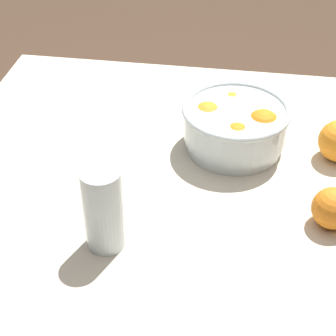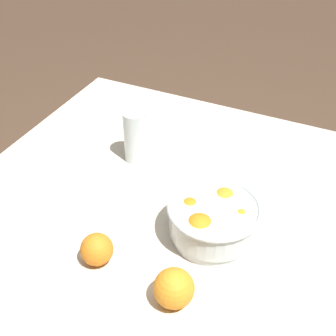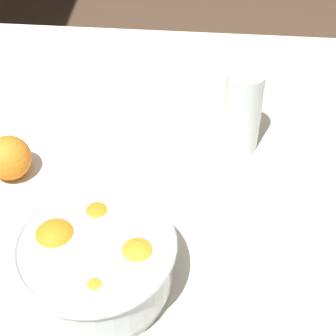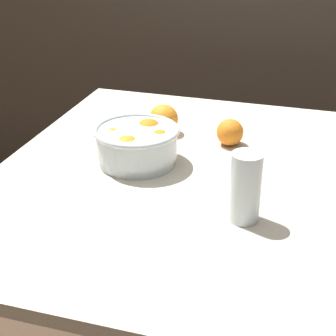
# 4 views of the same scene
# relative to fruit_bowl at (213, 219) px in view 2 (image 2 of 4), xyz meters

# --- Properties ---
(dining_table) EXTENTS (1.00, 1.10, 0.77)m
(dining_table) POSITION_rel_fruit_bowl_xyz_m (0.17, -0.03, -0.14)
(dining_table) COLOR beige
(dining_table) RESTS_ON ground_plane
(fruit_bowl) EXTENTS (0.21, 0.21, 0.10)m
(fruit_bowl) POSITION_rel_fruit_bowl_xyz_m (0.00, 0.00, 0.00)
(fruit_bowl) COLOR silver
(fruit_bowl) RESTS_ON dining_table
(juice_glass) EXTENTS (0.06, 0.06, 0.15)m
(juice_glass) POSITION_rel_fruit_bowl_xyz_m (0.30, -0.19, 0.01)
(juice_glass) COLOR #F4A314
(juice_glass) RESTS_ON dining_table
(orange_loose_near_bowl) EXTENTS (0.07, 0.07, 0.07)m
(orange_loose_near_bowl) POSITION_rel_fruit_bowl_xyz_m (0.20, 0.18, -0.02)
(orange_loose_near_bowl) COLOR orange
(orange_loose_near_bowl) RESTS_ON dining_table
(orange_loose_front) EXTENTS (0.08, 0.08, 0.08)m
(orange_loose_front) POSITION_rel_fruit_bowl_xyz_m (0.00, 0.21, -0.01)
(orange_loose_front) COLOR orange
(orange_loose_front) RESTS_ON dining_table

